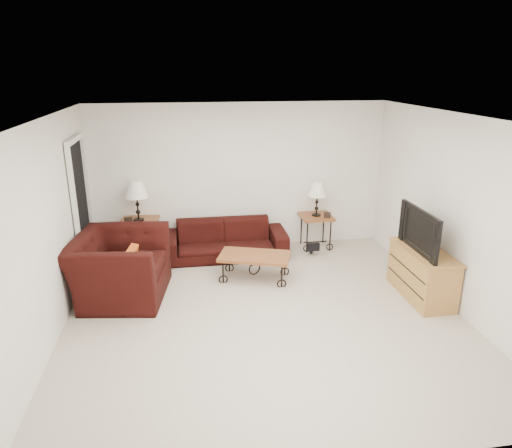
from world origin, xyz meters
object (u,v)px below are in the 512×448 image
Objects in this scene: lamp_left at (137,201)px; side_table_left at (140,239)px; sofa at (225,240)px; armchair at (120,267)px; backpack at (312,243)px; television at (426,230)px; side_table_right at (316,231)px; tv_stand at (422,274)px; coffee_table at (255,267)px; lamp_right at (317,199)px.

side_table_left is at bearing 0.00° from lamp_left.
sofa is at bearing -7.39° from side_table_left.
armchair is 3.22× the size of backpack.
lamp_left is at bearing 1.49° from armchair.
television is 2.17m from backpack.
side_table_right is 3.46m from armchair.
armchair is at bearing -96.60° from side_table_left.
armchair reaches higher than tv_stand.
armchair is (-1.91, -0.26, 0.25)m from coffee_table.
side_table_left is 0.64× the size of television.
sofa reaches higher than coffee_table.
lamp_right is at bearing -155.76° from television.
lamp_right reaches higher than side_table_left.
lamp_right reaches higher than tv_stand.
lamp_left is 1.11× the size of lamp_right.
television is (3.92, -2.04, -0.00)m from lamp_left.
side_table_right is 1.00× the size of lamp_right.
backpack is (3.02, 1.08, -0.23)m from armchair.
lamp_right is 1.83m from coffee_table.
armchair is (-3.17, -1.39, -0.45)m from lamp_right.
backpack is at bearing 36.69° from coffee_table.
coffee_table is at bearing -138.11° from lamp_right.
side_table_right is 0.58× the size of television.
backpack is at bearing -6.08° from side_table_left.
tv_stand is at bearing -27.30° from side_table_left.
side_table_right is 3.08m from lamp_left.
tv_stand is at bearing -51.53° from backpack.
coffee_table is (-1.26, -1.13, -0.10)m from side_table_right.
armchair is 4.16m from tv_stand.
television is (-0.02, 0.00, 0.64)m from tv_stand.
side_table_left is at bearing -180.00° from lamp_right.
sofa is at bearing 144.02° from tv_stand.
lamp_right is at bearing 69.77° from backpack.
backpack is (-1.07, 1.73, -0.77)m from television.
side_table_left is 1.00× the size of lamp_left.
lamp_left reaches higher than armchair.
tv_stand is 0.64m from television.
coffee_table is 0.77× the size of armchair.
coffee_table is at bearing -74.22° from armchair.
television reaches higher than coffee_table.
sofa is 3.49× the size of lamp_right.
side_table_left is at bearing 1.49° from armchair.
sofa is 4.90× the size of backpack.
armchair is at bearing -172.31° from coffee_table.
side_table_right is 2.24m from tv_stand.
backpack is (-0.15, -0.30, -0.68)m from lamp_right.
lamp_right is (3.01, 0.00, 0.56)m from side_table_left.
sofa is 3.49× the size of side_table_right.
lamp_left is at bearing 152.70° from tv_stand.
coffee_table is (0.36, -0.95, -0.11)m from sofa.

